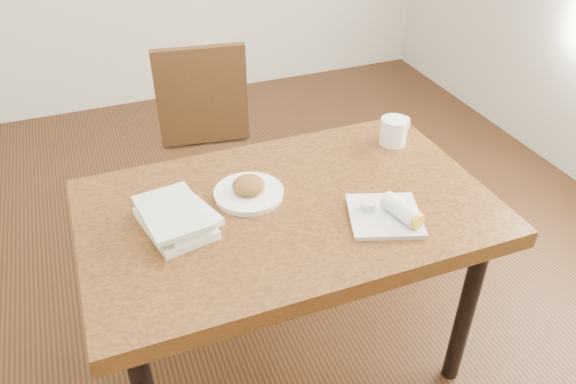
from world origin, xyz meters
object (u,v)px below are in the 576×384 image
object	(u,v)px
chair_far	(208,144)
book_stack	(176,217)
table	(288,225)
coffee_mug	(394,130)
plate_scone	(249,190)
plate_burrito	(390,214)

from	to	relation	value
chair_far	book_stack	bearing A→B (deg)	-110.02
table	coffee_mug	distance (m)	0.57
table	plate_scone	size ratio (longest dim) A/B	5.69
chair_far	book_stack	distance (m)	0.86
coffee_mug	plate_burrito	world-z (taller)	coffee_mug
chair_far	coffee_mug	distance (m)	0.86
book_stack	chair_far	bearing A→B (deg)	69.98
book_stack	table	bearing A→B (deg)	-3.76
coffee_mug	plate_burrito	size ratio (longest dim) A/B	0.52
plate_scone	book_stack	world-z (taller)	plate_scone
plate_burrito	book_stack	size ratio (longest dim) A/B	0.92
plate_scone	plate_burrito	distance (m)	0.46
table	book_stack	distance (m)	0.37
plate_scone	plate_burrito	world-z (taller)	same
table	coffee_mug	bearing A→B (deg)	23.45
plate_burrito	book_stack	bearing A→B (deg)	161.41
chair_far	book_stack	world-z (taller)	chair_far
table	plate_burrito	distance (m)	0.34
chair_far	plate_burrito	size ratio (longest dim) A/B	3.47
book_stack	plate_burrito	bearing A→B (deg)	-18.59
coffee_mug	book_stack	distance (m)	0.89
table	coffee_mug	xyz separation A→B (m)	(0.51, 0.22, 0.13)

